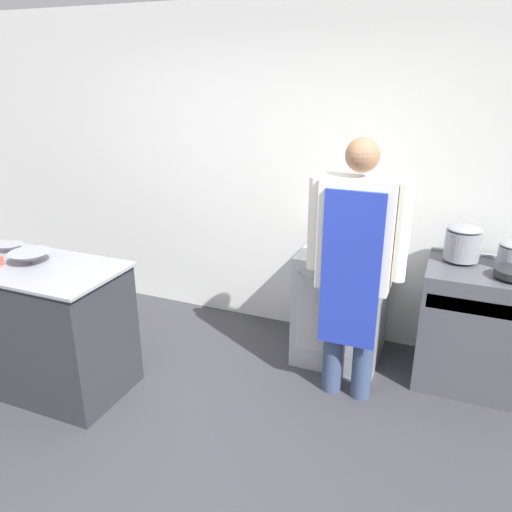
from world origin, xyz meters
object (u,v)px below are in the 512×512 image
Objects in this scene: mixing_bowl at (30,257)px; person_cook at (355,258)px; stock_pot at (463,242)px; stove at (477,327)px; fridge_unit at (342,304)px.

person_cook is at bearing 18.23° from mixing_bowl.
stock_pot is at bearing 43.58° from person_cook.
mixing_bowl is (-2.89, -1.19, 0.53)m from stove.
mixing_bowl is at bearing -154.55° from stock_pot.
stove is 3.17m from mixing_bowl.
stock_pot is at bearing 25.45° from mixing_bowl.
stock_pot is (0.64, 0.61, 0.00)m from person_cook.
stove is 0.98m from fridge_unit.
fridge_unit is 0.50× the size of person_cook.
mixing_bowl is at bearing -161.77° from person_cook.
fridge_unit is 1.00m from stock_pot.
stock_pot reaches higher than stove.
stove is 0.50× the size of person_cook.
stock_pot is (0.81, 0.11, 0.58)m from fridge_unit.
fridge_unit is 3.64× the size of stock_pot.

